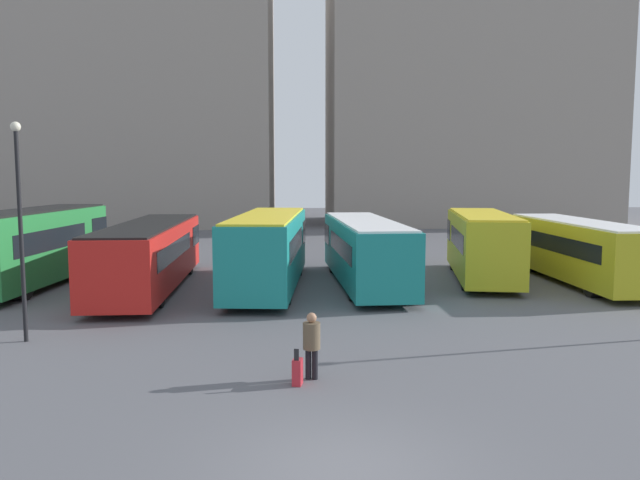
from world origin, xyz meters
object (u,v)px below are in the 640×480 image
Objects in this scene: bus_0 at (36,244)px; bus_1 at (150,253)px; bus_3 at (365,249)px; lamp_post_1 at (20,215)px; bus_4 at (482,244)px; traveler at (312,340)px; bus_2 at (269,248)px; suitcase at (297,372)px; bus_5 at (578,249)px.

bus_0 is 5.12m from bus_1.
lamp_post_1 reaches higher than bus_3.
bus_4 reaches higher than bus_1.
bus_0 reaches higher than traveler.
bus_4 is (14.65, 1.66, 0.13)m from bus_1.
bus_2 is at bearing -90.77° from bus_0.
bus_5 is at bearing -32.22° from suitcase.
bus_4 is at bearing -19.29° from traveler.
bus_1 is 14.17× the size of suitcase.
bus_0 is 0.96× the size of bus_5.
bus_1 is 4.99m from bus_2.
bus_5 reaches higher than traveler.
bus_2 is at bearing 51.19° from lamp_post_1.
traveler is at bearing -133.71° from bus_0.
bus_1 is 1.98× the size of lamp_post_1.
bus_4 is at bearing -81.77° from bus_3.
bus_3 is at bearing 110.47° from bus_4.
lamp_post_1 is at bearing 113.28° from bus_5.
suitcase is (1.13, -12.35, -1.40)m from bus_2.
bus_0 reaches higher than bus_2.
bus_1 reaches higher than suitcase.
bus_1 is at bearing 91.40° from bus_5.
bus_5 is 12.04× the size of suitcase.
bus_1 is 8.80m from lamp_post_1.
bus_5 is 1.68× the size of lamp_post_1.
suitcase is (-8.54, -14.09, -1.34)m from bus_4.
bus_2 is (4.99, -0.08, 0.19)m from bus_1.
bus_0 reaches higher than bus_1.
bus_3 is 12.95m from traveler.
bus_1 is at bearing 91.20° from bus_3.
bus_0 is 6.33× the size of traveler.
traveler is at bearing -168.75° from bus_2.
bus_3 reaches higher than bus_5.
bus_3 is 7.08× the size of traveler.
suitcase is at bearing -27.56° from lamp_post_1.
bus_1 reaches higher than bus_5.
bus_2 reaches higher than suitcase.
lamp_post_1 is (-8.13, 3.67, 2.70)m from traveler.
bus_0 is 0.89× the size of bus_3.
bus_2 is (10.03, -0.95, -0.09)m from bus_0.
lamp_post_1 is at bearing 74.05° from suitcase.
lamp_post_1 reaches higher than bus_5.
bus_0 is at bearing 51.60° from suitcase.
bus_4 is 10.73× the size of suitcase.
bus_1 is at bearing 37.80° from suitcase.
bus_1 is (5.04, -0.86, -0.28)m from bus_0.
bus_5 is (18.69, 0.66, -0.01)m from bus_1.
bus_5 is at bearing -94.24° from bus_4.
bus_2 reaches higher than bus_4.
bus_3 is at bearing -0.44° from traveler.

